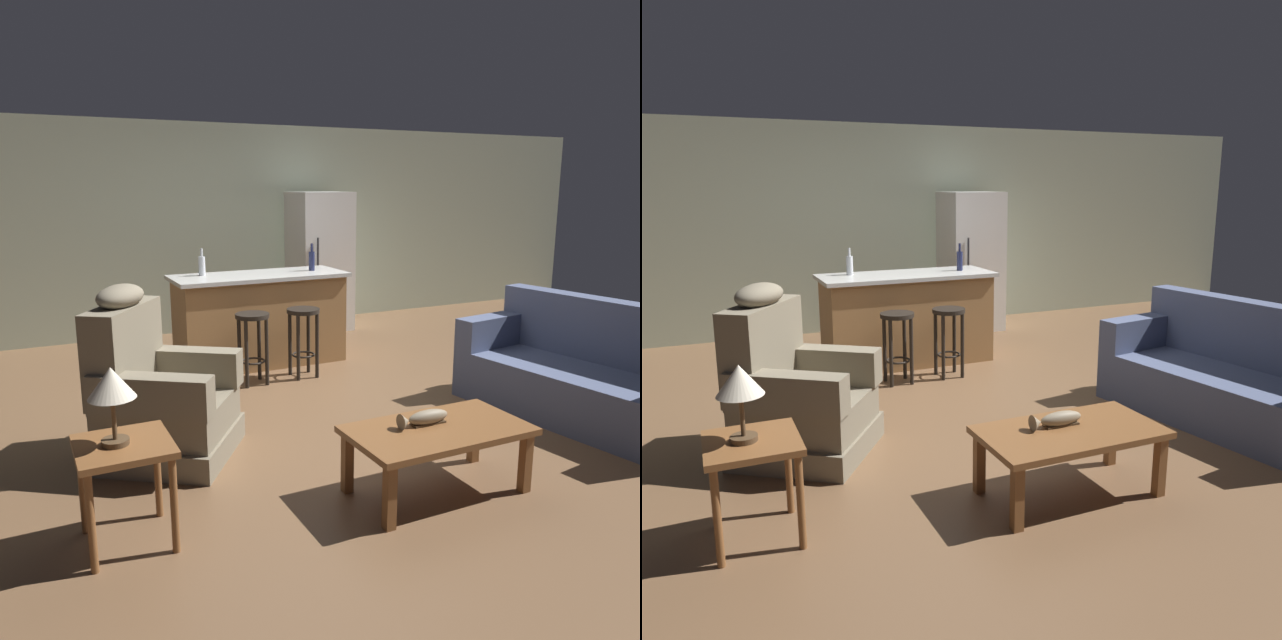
{
  "view_description": "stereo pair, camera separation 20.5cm",
  "coord_description": "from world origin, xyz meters",
  "views": [
    {
      "loc": [
        -2.25,
        -4.64,
        1.86
      ],
      "look_at": [
        -0.01,
        -0.1,
        0.75
      ],
      "focal_mm": 35.0,
      "sensor_mm": 36.0,
      "label": 1
    },
    {
      "loc": [
        -2.06,
        -4.73,
        1.86
      ],
      "look_at": [
        -0.01,
        -0.1,
        0.75
      ],
      "focal_mm": 35.0,
      "sensor_mm": 36.0,
      "label": 2
    }
  ],
  "objects": [
    {
      "name": "ground_plane",
      "position": [
        0.0,
        0.0,
        0.0
      ],
      "size": [
        12.0,
        12.0,
        0.0
      ],
      "color": "brown"
    },
    {
      "name": "back_wall",
      "position": [
        0.0,
        3.12,
        1.3
      ],
      "size": [
        12.0,
        0.05,
        2.6
      ],
      "color": "#9EA88E",
      "rests_on": "ground_plane"
    },
    {
      "name": "coffee_table",
      "position": [
        -0.05,
        -1.78,
        0.36
      ],
      "size": [
        1.1,
        0.6,
        0.42
      ],
      "color": "brown",
      "rests_on": "ground_plane"
    },
    {
      "name": "fish_figurine",
      "position": [
        -0.1,
        -1.71,
        0.46
      ],
      "size": [
        0.34,
        0.1,
        0.1
      ],
      "color": "#4C3823",
      "rests_on": "coffee_table"
    },
    {
      "name": "couch",
      "position": [
        1.79,
        -1.24,
        0.34
      ],
      "size": [
        1.09,
        2.0,
        0.94
      ],
      "rotation": [
        0.0,
        0.0,
        3.28
      ],
      "color": "#4C5675",
      "rests_on": "ground_plane"
    },
    {
      "name": "recliner_near_lamp",
      "position": [
        -1.46,
        -0.48,
        0.42
      ],
      "size": [
        1.17,
        1.17,
        1.2
      ],
      "rotation": [
        0.0,
        0.0,
        -0.6
      ],
      "color": "#756B56",
      "rests_on": "ground_plane"
    },
    {
      "name": "end_table",
      "position": [
        -1.84,
        -1.52,
        0.46
      ],
      "size": [
        0.48,
        0.48,
        0.56
      ],
      "color": "brown",
      "rests_on": "ground_plane"
    },
    {
      "name": "table_lamp",
      "position": [
        -1.88,
        -1.53,
        0.87
      ],
      "size": [
        0.24,
        0.24,
        0.41
      ],
      "color": "#4C3823",
      "rests_on": "end_table"
    },
    {
      "name": "kitchen_island",
      "position": [
        0.0,
        1.35,
        0.48
      ],
      "size": [
        1.8,
        0.7,
        0.95
      ],
      "color": "#9E7042",
      "rests_on": "ground_plane"
    },
    {
      "name": "bar_stool_left",
      "position": [
        -0.31,
        0.72,
        0.47
      ],
      "size": [
        0.32,
        0.32,
        0.68
      ],
      "color": "black",
      "rests_on": "ground_plane"
    },
    {
      "name": "bar_stool_right",
      "position": [
        0.21,
        0.72,
        0.47
      ],
      "size": [
        0.32,
        0.32,
        0.68
      ],
      "color": "black",
      "rests_on": "ground_plane"
    },
    {
      "name": "refrigerator",
      "position": [
        1.28,
        2.55,
        0.88
      ],
      "size": [
        0.7,
        0.69,
        1.76
      ],
      "color": "white",
      "rests_on": "ground_plane"
    },
    {
      "name": "bottle_tall_green",
      "position": [
        0.6,
        1.35,
        1.06
      ],
      "size": [
        0.06,
        0.06,
        0.29
      ],
      "color": "#23284C",
      "rests_on": "kitchen_island"
    },
    {
      "name": "bottle_short_amber",
      "position": [
        -0.56,
        1.5,
        1.05
      ],
      "size": [
        0.07,
        0.07,
        0.27
      ],
      "color": "silver",
      "rests_on": "kitchen_island"
    }
  ]
}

